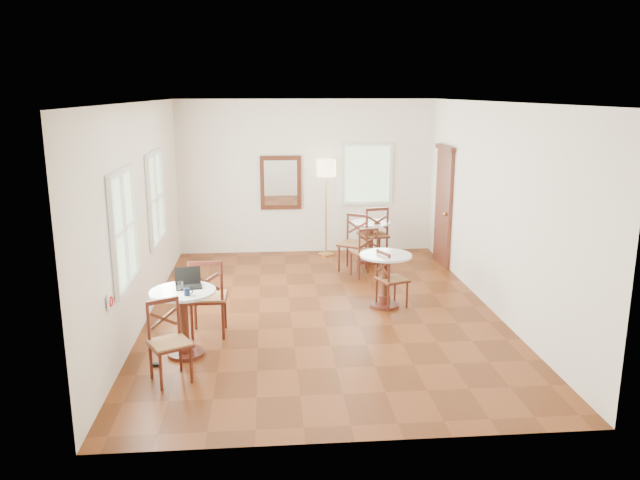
# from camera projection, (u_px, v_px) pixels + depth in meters

# --- Properties ---
(ground) EXTENTS (7.00, 7.00, 0.00)m
(ground) POSITION_uv_depth(u_px,v_px,m) (322.00, 311.00, 9.08)
(ground) COLOR #632D11
(ground) RESTS_ON ground
(room_shell) EXTENTS (5.02, 7.02, 3.01)m
(room_shell) POSITION_uv_depth(u_px,v_px,m) (316.00, 181.00, 8.89)
(room_shell) COLOR white
(room_shell) RESTS_ON ground
(cafe_table_near) EXTENTS (0.79, 0.79, 0.83)m
(cafe_table_near) POSITION_uv_depth(u_px,v_px,m) (184.00, 315.00, 7.44)
(cafe_table_near) COLOR #4E1D13
(cafe_table_near) RESTS_ON ground
(cafe_table_mid) EXTENTS (0.77, 0.77, 0.81)m
(cafe_table_mid) POSITION_uv_depth(u_px,v_px,m) (385.00, 274.00, 9.15)
(cafe_table_mid) COLOR #4E1D13
(cafe_table_mid) RESTS_ON ground
(cafe_table_back) EXTENTS (0.73, 0.73, 0.77)m
(cafe_table_back) POSITION_uv_depth(u_px,v_px,m) (371.00, 237.00, 11.57)
(cafe_table_back) COLOR #4E1D13
(cafe_table_back) RESTS_ON ground
(chair_near_a) EXTENTS (0.49, 0.49, 1.06)m
(chair_near_a) POSITION_uv_depth(u_px,v_px,m) (208.00, 297.00, 8.06)
(chair_near_a) COLOR #4E1D13
(chair_near_a) RESTS_ON ground
(chair_near_b) EXTENTS (0.57, 0.57, 0.91)m
(chair_near_b) POSITION_uv_depth(u_px,v_px,m) (169.00, 342.00, 6.81)
(chair_near_b) COLOR #4E1D13
(chair_near_b) RESTS_ON ground
(chair_mid_a) EXTENTS (0.51, 0.51, 0.89)m
(chair_mid_a) POSITION_uv_depth(u_px,v_px,m) (365.00, 252.00, 10.64)
(chair_mid_a) COLOR #4E1D13
(chair_mid_a) RESTS_ON ground
(chair_mid_b) EXTENTS (0.52, 0.52, 0.87)m
(chair_mid_b) POSITION_uv_depth(u_px,v_px,m) (391.00, 279.00, 9.16)
(chair_mid_b) COLOR #4E1D13
(chair_mid_b) RESTS_ON ground
(chair_back_a) EXTENTS (0.57, 0.57, 1.08)m
(chair_back_a) POSITION_uv_depth(u_px,v_px,m) (374.00, 234.00, 11.54)
(chair_back_a) COLOR #4E1D13
(chair_back_a) RESTS_ON ground
(chair_back_b) EXTENTS (0.63, 0.63, 1.00)m
(chair_back_b) POSITION_uv_depth(u_px,v_px,m) (354.00, 243.00, 11.06)
(chair_back_b) COLOR #4E1D13
(chair_back_b) RESTS_ON ground
(floor_lamp) EXTENTS (0.37, 0.37, 1.88)m
(floor_lamp) POSITION_uv_depth(u_px,v_px,m) (326.00, 174.00, 11.78)
(floor_lamp) COLOR #BF8C3F
(floor_lamp) RESTS_ON ground
(laptop) EXTENTS (0.35, 0.31, 0.22)m
(laptop) POSITION_uv_depth(u_px,v_px,m) (188.00, 282.00, 7.50)
(laptop) COLOR black
(laptop) RESTS_ON cafe_table_near
(mouse) EXTENTS (0.11, 0.07, 0.04)m
(mouse) POSITION_uv_depth(u_px,v_px,m) (183.00, 289.00, 7.37)
(mouse) COLOR black
(mouse) RESTS_ON cafe_table_near
(navy_mug) EXTENTS (0.11, 0.07, 0.09)m
(navy_mug) POSITION_uv_depth(u_px,v_px,m) (187.00, 292.00, 7.17)
(navy_mug) COLOR #0F1933
(navy_mug) RESTS_ON cafe_table_near
(water_glass) EXTENTS (0.07, 0.07, 0.11)m
(water_glass) POSITION_uv_depth(u_px,v_px,m) (180.00, 286.00, 7.34)
(water_glass) COLOR white
(water_glass) RESTS_ON cafe_table_near
(power_adapter) EXTENTS (0.10, 0.06, 0.04)m
(power_adapter) POSITION_uv_depth(u_px,v_px,m) (157.00, 365.00, 7.24)
(power_adapter) COLOR black
(power_adapter) RESTS_ON ground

